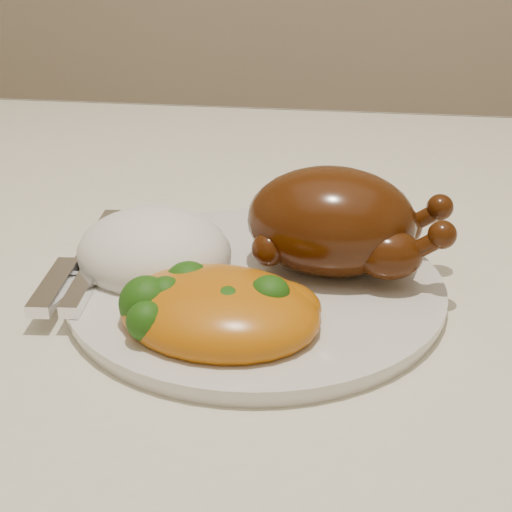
# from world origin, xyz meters

# --- Properties ---
(dining_table) EXTENTS (1.60, 0.90, 0.76)m
(dining_table) POSITION_xyz_m (0.00, 0.00, 0.67)
(dining_table) COLOR brown
(dining_table) RESTS_ON floor
(tablecloth) EXTENTS (1.73, 1.03, 0.18)m
(tablecloth) POSITION_xyz_m (0.00, 0.00, 0.74)
(tablecloth) COLOR beige
(tablecloth) RESTS_ON dining_table
(dinner_plate) EXTENTS (0.36, 0.36, 0.01)m
(dinner_plate) POSITION_xyz_m (-0.07, -0.05, 0.77)
(dinner_plate) COLOR silver
(dinner_plate) RESTS_ON tablecloth
(roast_chicken) EXTENTS (0.16, 0.10, 0.08)m
(roast_chicken) POSITION_xyz_m (-0.01, -0.02, 0.82)
(roast_chicken) COLOR #4B2108
(roast_chicken) RESTS_ON dinner_plate
(rice_mound) EXTENTS (0.14, 0.14, 0.06)m
(rice_mound) POSITION_xyz_m (-0.15, -0.03, 0.79)
(rice_mound) COLOR white
(rice_mound) RESTS_ON dinner_plate
(mac_and_cheese) EXTENTS (0.15, 0.12, 0.05)m
(mac_and_cheese) POSITION_xyz_m (-0.08, -0.11, 0.79)
(mac_and_cheese) COLOR #CF630D
(mac_and_cheese) RESTS_ON dinner_plate
(cutlery) EXTENTS (0.04, 0.19, 0.01)m
(cutlery) POSITION_xyz_m (-0.20, -0.06, 0.79)
(cutlery) COLOR silver
(cutlery) RESTS_ON dinner_plate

